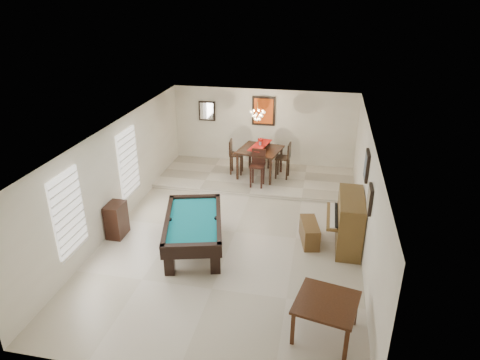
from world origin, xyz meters
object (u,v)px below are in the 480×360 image
(pool_table, at_px, (194,234))
(dining_chair_east, at_px, (283,160))
(dining_chair_south, at_px, (257,169))
(square_table, at_px, (325,318))
(upright_piano, at_px, (343,221))
(dining_chair_north, at_px, (264,153))
(flower_vase, at_px, (260,142))
(piano_bench, at_px, (309,232))
(dining_table, at_px, (260,161))
(apothecary_chest, at_px, (116,220))
(dining_chair_west, at_px, (237,157))
(chandelier, at_px, (257,112))

(pool_table, bearing_deg, dining_chair_east, 54.79)
(pool_table, distance_m, dining_chair_east, 4.52)
(dining_chair_south, bearing_deg, square_table, -67.12)
(upright_piano, relative_size, dining_chair_north, 1.53)
(flower_vase, bearing_deg, dining_chair_north, 87.44)
(piano_bench, xyz_separation_m, dining_chair_north, (-1.70, 4.18, 0.36))
(upright_piano, height_order, dining_chair_east, upright_piano)
(square_table, height_order, piano_bench, square_table)
(upright_piano, height_order, dining_table, upright_piano)
(square_table, xyz_separation_m, upright_piano, (0.33, 2.97, 0.28))
(pool_table, height_order, upright_piano, upright_piano)
(piano_bench, bearing_deg, apothecary_chest, -172.31)
(apothecary_chest, bearing_deg, dining_chair_west, 62.65)
(piano_bench, height_order, flower_vase, flower_vase)
(piano_bench, xyz_separation_m, dining_chair_west, (-2.49, 3.46, 0.41))
(dining_table, bearing_deg, chandelier, -124.64)
(dining_chair_west, bearing_deg, dining_chair_east, -95.26)
(chandelier, bearing_deg, piano_bench, -61.11)
(piano_bench, bearing_deg, square_table, -81.98)
(upright_piano, xyz_separation_m, flower_vase, (-2.48, 3.38, 0.62))
(apothecary_chest, bearing_deg, pool_table, -5.64)
(pool_table, relative_size, dining_chair_east, 2.05)
(upright_piano, relative_size, dining_chair_east, 1.34)
(upright_piano, height_order, dining_chair_south, upright_piano)
(dining_chair_south, bearing_deg, pool_table, -102.39)
(apothecary_chest, height_order, dining_chair_south, dining_chair_south)
(piano_bench, height_order, dining_chair_south, dining_chair_south)
(pool_table, xyz_separation_m, piano_bench, (2.59, 0.82, -0.13))
(dining_table, relative_size, dining_chair_east, 1.09)
(dining_chair_west, bearing_deg, chandelier, -107.34)
(pool_table, bearing_deg, apothecary_chest, 159.47)
(apothecary_chest, height_order, dining_chair_north, dining_chair_north)
(piano_bench, relative_size, dining_chair_east, 0.82)
(dining_table, bearing_deg, upright_piano, -53.75)
(apothecary_chest, bearing_deg, dining_table, 54.62)
(flower_vase, bearing_deg, chandelier, -124.64)
(apothecary_chest, height_order, flower_vase, flower_vase)
(square_table, distance_m, chandelier, 6.88)
(pool_table, relative_size, piano_bench, 2.51)
(flower_vase, relative_size, chandelier, 0.39)
(piano_bench, xyz_separation_m, chandelier, (-1.82, 3.29, 1.94))
(apothecary_chest, xyz_separation_m, flower_vase, (2.86, 4.03, 0.83))
(upright_piano, bearing_deg, apothecary_chest, -173.06)
(dining_chair_south, height_order, dining_chair_north, dining_chair_south)
(piano_bench, height_order, dining_chair_west, dining_chair_west)
(dining_chair_north, xyz_separation_m, chandelier, (-0.11, -0.89, 1.59))
(apothecary_chest, xyz_separation_m, chandelier, (2.78, 3.91, 1.78))
(square_table, bearing_deg, dining_chair_north, 106.54)
(dining_chair_north, xyz_separation_m, dining_chair_east, (0.68, -0.77, 0.07))
(piano_bench, relative_size, dining_chair_west, 0.84)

